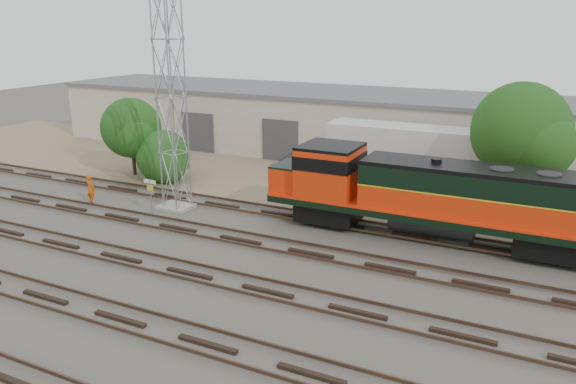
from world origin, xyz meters
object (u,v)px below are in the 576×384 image
at_px(locomotive, 427,195).
at_px(signal_tower, 171,102).
at_px(worker, 91,189).
at_px(semi_trailer, 439,153).

bearing_deg(locomotive, signal_tower, -174.51).
bearing_deg(worker, signal_tower, -148.44).
bearing_deg(signal_tower, semi_trailer, 35.85).
bearing_deg(signal_tower, locomotive, 5.49).
distance_m(signal_tower, worker, 7.94).
xyz_separation_m(signal_tower, worker, (-5.42, -1.62, -5.57)).
relative_size(locomotive, signal_tower, 1.34).
distance_m(locomotive, semi_trailer, 8.52).
height_order(signal_tower, worker, signal_tower).
relative_size(signal_tower, worker, 7.26).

